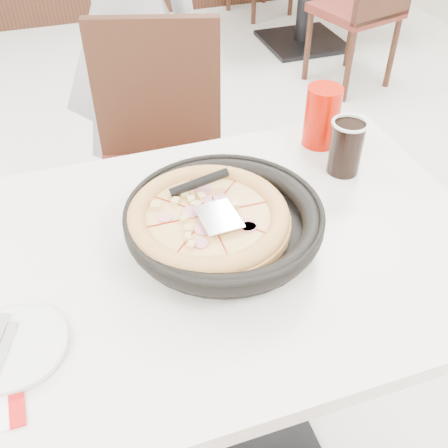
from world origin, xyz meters
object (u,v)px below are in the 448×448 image
object	(u,v)px
pizza	(208,222)
cola_glass	(346,149)
main_table	(210,353)
pizza_pan	(224,227)
diner_person	(127,23)
side_plate	(12,346)
chair_far	(159,183)
red_cup	(322,116)
bg_chair_right_near	(357,6)

from	to	relation	value
pizza	cola_glass	bearing A→B (deg)	20.66
main_table	pizza_pan	size ratio (longest dim) A/B	3.12
pizza_pan	diner_person	xyz separation A→B (m)	(0.02, 1.17, 0.01)
main_table	pizza	xyz separation A→B (m)	(0.01, 0.01, 0.44)
side_plate	chair_far	bearing A→B (deg)	61.54
side_plate	cola_glass	size ratio (longest dim) A/B	1.43
side_plate	cola_glass	distance (m)	0.85
pizza_pan	cola_glass	world-z (taller)	cola_glass
chair_far	diner_person	xyz separation A→B (m)	(0.04, 0.55, 0.33)
pizza_pan	diner_person	size ratio (longest dim) A/B	0.24
side_plate	diner_person	world-z (taller)	diner_person
side_plate	red_cup	world-z (taller)	red_cup
side_plate	diner_person	size ratio (longest dim) A/B	0.12
chair_far	pizza_pan	size ratio (longest dim) A/B	2.47
main_table	pizza	distance (m)	0.44
cola_glass	bg_chair_right_near	bearing A→B (deg)	58.40
main_table	pizza_pan	bearing A→B (deg)	8.76
cola_glass	red_cup	xyz separation A→B (m)	(0.00, 0.14, 0.02)
cola_glass	chair_far	bearing A→B (deg)	129.10
pizza_pan	red_cup	size ratio (longest dim) A/B	2.41
main_table	cola_glass	xyz separation A→B (m)	(0.40, 0.16, 0.44)
chair_far	pizza	xyz separation A→B (m)	(-0.02, -0.62, 0.34)
pizza	cola_glass	size ratio (longest dim) A/B	2.59
chair_far	cola_glass	bearing A→B (deg)	145.33
pizza_pan	main_table	bearing A→B (deg)	-171.24
cola_glass	diner_person	xyz separation A→B (m)	(-0.34, 1.02, -0.01)
bg_chair_right_near	red_cup	bearing A→B (deg)	-138.51
red_cup	pizza_pan	bearing A→B (deg)	-141.58
chair_far	red_cup	distance (m)	0.62
pizza_pan	pizza	xyz separation A→B (m)	(-0.03, 0.00, 0.02)
pizza	bg_chair_right_near	world-z (taller)	bg_chair_right_near
pizza_pan	bg_chair_right_near	xyz separation A→B (m)	(1.46, 1.94, -0.32)
chair_far	pizza	bearing A→B (deg)	104.82
red_cup	side_plate	bearing A→B (deg)	-151.47
main_table	bg_chair_right_near	xyz separation A→B (m)	(1.50, 1.94, 0.10)
pizza_pan	pizza	size ratio (longest dim) A/B	1.14
red_cup	bg_chair_right_near	world-z (taller)	bg_chair_right_near
pizza	cola_glass	xyz separation A→B (m)	(0.39, 0.15, 0.00)
pizza	diner_person	bearing A→B (deg)	87.45
chair_far	bg_chair_right_near	world-z (taller)	same
diner_person	chair_far	bearing A→B (deg)	78.74
diner_person	bg_chair_right_near	world-z (taller)	diner_person
main_table	cola_glass	bearing A→B (deg)	21.64
main_table	red_cup	bearing A→B (deg)	36.16
chair_far	bg_chair_right_near	size ratio (longest dim) A/B	1.00
pizza	red_cup	size ratio (longest dim) A/B	2.10
diner_person	side_plate	bearing A→B (deg)	63.65
pizza_pan	bg_chair_right_near	world-z (taller)	bg_chair_right_near
main_table	side_plate	bearing A→B (deg)	-160.67
chair_far	pizza_pan	xyz separation A→B (m)	(0.02, -0.62, 0.32)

